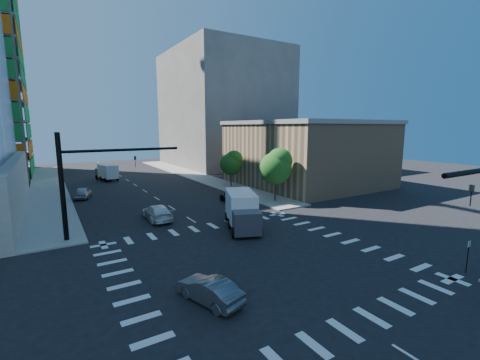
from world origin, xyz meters
TOP-DOWN VIEW (x-y plane):
  - ground at (0.00, 0.00)m, footprint 160.00×160.00m
  - road_markings at (0.00, 0.00)m, footprint 20.00×20.00m
  - sidewalk_ne at (12.50, 40.00)m, footprint 5.00×60.00m
  - sidewalk_nw at (-12.50, 40.00)m, footprint 5.00×60.00m
  - commercial_building at (25.00, 22.00)m, footprint 20.50×22.50m
  - bg_building_ne at (27.00, 55.00)m, footprint 24.00×30.00m
  - signal_mast_nw at (-10.00, 11.50)m, footprint 10.20×0.40m
  - tree_south at (12.63, 13.90)m, footprint 4.16×4.16m
  - tree_north at (12.93, 25.90)m, footprint 3.54×3.52m
  - no_parking_sign at (10.70, -9.00)m, footprint 0.30×0.06m
  - car_nb_far at (7.57, 16.40)m, footprint 2.69×4.82m
  - car_sb_near at (-3.01, 13.87)m, footprint 2.37×5.49m
  - car_sb_mid at (-8.50, 29.36)m, footprint 2.95×4.75m
  - car_sb_cross at (-5.37, -3.36)m, footprint 2.64×4.45m
  - box_truck_near at (3.04, 6.73)m, footprint 4.97×6.93m
  - box_truck_far at (-3.21, 43.89)m, footprint 3.38×5.86m

SIDE VIEW (x-z plane):
  - ground at x=0.00m, z-range 0.00..0.00m
  - road_markings at x=0.00m, z-range 0.00..0.01m
  - sidewalk_ne at x=12.50m, z-range 0.00..0.15m
  - sidewalk_nw at x=-12.50m, z-range 0.00..0.15m
  - car_nb_far at x=7.57m, z-range 0.00..1.28m
  - car_sb_cross at x=-5.37m, z-range 0.00..1.38m
  - car_sb_mid at x=-8.50m, z-range 0.00..1.51m
  - car_sb_near at x=-3.01m, z-range 0.00..1.57m
  - box_truck_far at x=-3.21m, z-range -0.17..2.72m
  - no_parking_sign at x=10.70m, z-range 0.28..2.48m
  - box_truck_near at x=3.04m, z-range -0.19..3.15m
  - tree_north at x=12.93m, z-range 1.10..6.88m
  - tree_south at x=12.63m, z-range 1.27..8.10m
  - commercial_building at x=25.00m, z-range 0.01..10.61m
  - signal_mast_nw at x=-10.00m, z-range 0.99..9.99m
  - bg_building_ne at x=27.00m, z-range 0.00..28.00m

